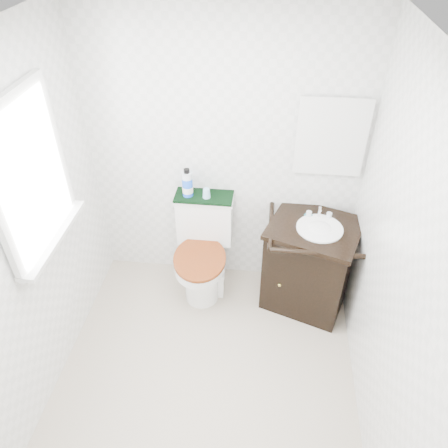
% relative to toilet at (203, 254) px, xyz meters
% --- Properties ---
extents(floor, '(2.40, 2.40, 0.00)m').
position_rel_toilet_xyz_m(floor, '(0.15, -0.96, -0.39)').
color(floor, beige).
rests_on(floor, ground).
extents(ceiling, '(2.40, 2.40, 0.00)m').
position_rel_toilet_xyz_m(ceiling, '(0.15, -0.96, 2.01)').
color(ceiling, white).
rests_on(ceiling, wall_back).
extents(wall_back, '(2.40, 0.00, 2.40)m').
position_rel_toilet_xyz_m(wall_back, '(0.15, 0.24, 0.81)').
color(wall_back, silver).
rests_on(wall_back, ground).
extents(wall_left, '(0.00, 2.40, 2.40)m').
position_rel_toilet_xyz_m(wall_left, '(-0.95, -0.96, 0.81)').
color(wall_left, silver).
rests_on(wall_left, ground).
extents(wall_right, '(0.00, 2.40, 2.40)m').
position_rel_toilet_xyz_m(wall_right, '(1.25, -0.96, 0.81)').
color(wall_right, silver).
rests_on(wall_right, ground).
extents(window, '(0.02, 0.70, 0.90)m').
position_rel_toilet_xyz_m(window, '(-0.92, -0.71, 1.16)').
color(window, white).
rests_on(window, wall_left).
extents(mirror, '(0.50, 0.02, 0.60)m').
position_rel_toilet_xyz_m(mirror, '(0.96, 0.21, 1.06)').
color(mirror, silver).
rests_on(mirror, wall_back).
extents(toilet, '(0.49, 0.67, 0.90)m').
position_rel_toilet_xyz_m(toilet, '(0.00, 0.00, 0.00)').
color(toilet, white).
rests_on(toilet, floor).
extents(vanity, '(0.85, 0.78, 0.92)m').
position_rel_toilet_xyz_m(vanity, '(0.91, -0.06, 0.04)').
color(vanity, black).
rests_on(vanity, floor).
extents(trash_bin, '(0.19, 0.16, 0.27)m').
position_rel_toilet_xyz_m(trash_bin, '(0.10, -0.08, -0.25)').
color(trash_bin, white).
rests_on(trash_bin, floor).
extents(towel, '(0.48, 0.22, 0.02)m').
position_rel_toilet_xyz_m(towel, '(0.00, 0.13, 0.52)').
color(towel, black).
rests_on(towel, toilet).
extents(mouthwash_bottle, '(0.09, 0.09, 0.25)m').
position_rel_toilet_xyz_m(mouthwash_bottle, '(-0.13, 0.12, 0.64)').
color(mouthwash_bottle, blue).
rests_on(mouthwash_bottle, towel).
extents(cup, '(0.06, 0.06, 0.08)m').
position_rel_toilet_xyz_m(cup, '(0.03, 0.11, 0.57)').
color(cup, '#98D2F9').
rests_on(cup, towel).
extents(soap_bar, '(0.07, 0.05, 0.02)m').
position_rel_toilet_xyz_m(soap_bar, '(0.86, 0.07, 0.44)').
color(soap_bar, '#196F7A').
rests_on(soap_bar, vanity).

